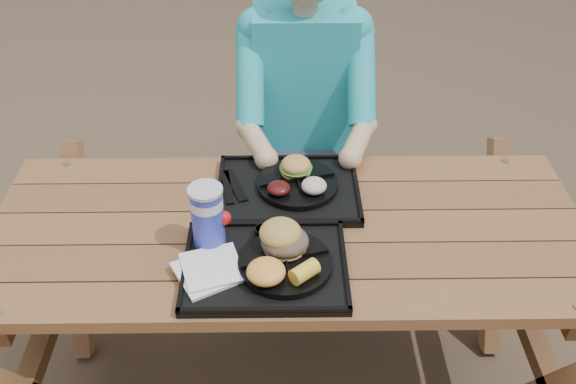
{
  "coord_description": "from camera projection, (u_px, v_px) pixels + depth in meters",
  "views": [
    {
      "loc": [
        -0.02,
        -1.47,
        2.0
      ],
      "look_at": [
        0.0,
        0.0,
        0.88
      ],
      "focal_mm": 40.0,
      "sensor_mm": 36.0,
      "label": 1
    }
  ],
  "objects": [
    {
      "name": "condiment_bbq",
      "position": [
        263.0,
        232.0,
        1.85
      ],
      "size": [
        0.05,
        0.05,
        0.03
      ],
      "primitive_type": "cylinder",
      "color": "black",
      "rests_on": "tray_near"
    },
    {
      "name": "tray_far",
      "position": [
        288.0,
        191.0,
        2.05
      ],
      "size": [
        0.45,
        0.35,
        0.02
      ],
      "primitive_type": "cube",
      "color": "black",
      "rests_on": "picnic_table"
    },
    {
      "name": "soda_cup",
      "position": [
        208.0,
        218.0,
        1.78
      ],
      "size": [
        0.09,
        0.09,
        0.18
      ],
      "primitive_type": "cylinder",
      "color": "#1826B6",
      "rests_on": "tray_near"
    },
    {
      "name": "napkin_stack",
      "position": [
        208.0,
        271.0,
        1.73
      ],
      "size": [
        0.22,
        0.22,
        0.02
      ],
      "primitive_type": "cube",
      "rotation": [
        0.0,
        0.0,
        0.51
      ],
      "color": "white",
      "rests_on": "tray_near"
    },
    {
      "name": "plate_near",
      "position": [
        285.0,
        263.0,
        1.75
      ],
      "size": [
        0.26,
        0.26,
        0.02
      ],
      "primitive_type": "cylinder",
      "color": "black",
      "rests_on": "tray_near"
    },
    {
      "name": "baked_beans",
      "position": [
        279.0,
        188.0,
        1.98
      ],
      "size": [
        0.07,
        0.07,
        0.03
      ],
      "primitive_type": "ellipsoid",
      "color": "#460E0E",
      "rests_on": "plate_far"
    },
    {
      "name": "cutlery_far",
      "position": [
        235.0,
        185.0,
        2.05
      ],
      "size": [
        0.09,
        0.18,
        0.01
      ],
      "primitive_type": "cube",
      "rotation": [
        0.0,
        0.0,
        0.35
      ],
      "color": "black",
      "rests_on": "tray_far"
    },
    {
      "name": "picnic_table",
      "position": [
        288.0,
        312.0,
        2.15
      ],
      "size": [
        1.8,
        1.49,
        0.75
      ],
      "primitive_type": null,
      "color": "#999999",
      "rests_on": "ground"
    },
    {
      "name": "burger",
      "position": [
        296.0,
        162.0,
        2.05
      ],
      "size": [
        0.1,
        0.1,
        0.09
      ],
      "primitive_type": null,
      "color": "#D28F4A",
      "rests_on": "plate_far"
    },
    {
      "name": "ground",
      "position": [
        288.0,
        381.0,
        2.38
      ],
      "size": [
        60.0,
        60.0,
        0.0
      ],
      "primitive_type": "plane",
      "color": "#999999",
      "rests_on": "ground"
    },
    {
      "name": "plate_far",
      "position": [
        297.0,
        184.0,
        2.04
      ],
      "size": [
        0.26,
        0.26,
        0.02
      ],
      "primitive_type": "cylinder",
      "color": "black",
      "rests_on": "tray_far"
    },
    {
      "name": "sandwich",
      "position": [
        285.0,
        231.0,
        1.75
      ],
      "size": [
        0.12,
        0.12,
        0.13
      ],
      "primitive_type": null,
      "color": "#BB9442",
      "rests_on": "plate_near"
    },
    {
      "name": "potato_salad",
      "position": [
        314.0,
        186.0,
        1.98
      ],
      "size": [
        0.08,
        0.08,
        0.04
      ],
      "primitive_type": "ellipsoid",
      "color": "beige",
      "rests_on": "plate_far"
    },
    {
      "name": "mac_cheese",
      "position": [
        266.0,
        272.0,
        1.68
      ],
      "size": [
        0.1,
        0.1,
        0.05
      ],
      "primitive_type": "ellipsoid",
      "color": "#FFB143",
      "rests_on": "plate_near"
    },
    {
      "name": "tray_near",
      "position": [
        265.0,
        267.0,
        1.77
      ],
      "size": [
        0.45,
        0.35,
        0.02
      ],
      "primitive_type": "cube",
      "color": "black",
      "rests_on": "picnic_table"
    },
    {
      "name": "diner",
      "position": [
        304.0,
        131.0,
        2.56
      ],
      "size": [
        0.48,
        0.84,
        1.28
      ],
      "primitive_type": null,
      "color": "#1B94BE",
      "rests_on": "ground"
    },
    {
      "name": "condiment_mustard",
      "position": [
        287.0,
        233.0,
        1.84
      ],
      "size": [
        0.06,
        0.06,
        0.03
      ],
      "primitive_type": "cylinder",
      "color": "gold",
      "rests_on": "tray_near"
    },
    {
      "name": "corn_cob",
      "position": [
        304.0,
        272.0,
        1.68
      ],
      "size": [
        0.11,
        0.11,
        0.05
      ],
      "primitive_type": null,
      "rotation": [
        0.0,
        0.0,
        0.7
      ],
      "color": "yellow",
      "rests_on": "plate_near"
    }
  ]
}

